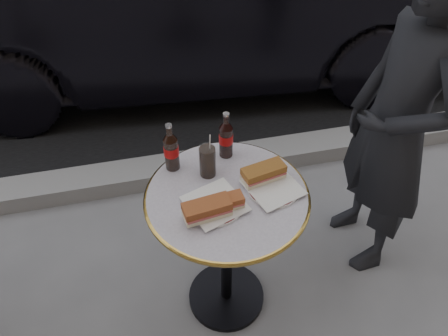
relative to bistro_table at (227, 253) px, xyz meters
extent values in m
plane|color=slate|center=(0.00, 0.00, -0.37)|extent=(80.00, 80.00, 0.00)
cube|color=gray|center=(0.00, 0.90, -0.32)|extent=(40.00, 0.20, 0.12)
cylinder|color=white|center=(-0.06, -0.05, 0.37)|extent=(0.23, 0.23, 0.01)
cylinder|color=white|center=(0.17, -0.02, 0.37)|extent=(0.22, 0.22, 0.01)
cube|color=#964B26|center=(-0.09, -0.09, 0.41)|extent=(0.18, 0.10, 0.06)
cube|color=#9D4E28|center=(-0.02, -0.07, 0.40)|extent=(0.14, 0.07, 0.05)
cube|color=brown|center=(0.15, 0.04, 0.41)|extent=(0.18, 0.11, 0.06)
cylinder|color=black|center=(-0.05, 0.12, 0.43)|extent=(0.08, 0.08, 0.13)
imported|color=black|center=(0.77, 0.16, 0.40)|extent=(0.39, 0.58, 1.54)
camera|label=1|loc=(-0.26, -1.08, 1.55)|focal=35.00mm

